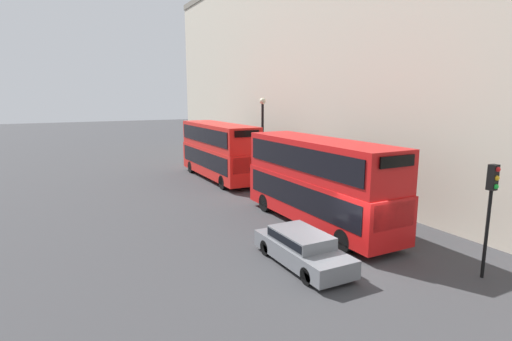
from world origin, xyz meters
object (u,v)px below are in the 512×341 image
Objects in this scene: car_dark_sedan at (302,247)px; traffic_light at (491,198)px; bus_leading at (318,179)px; bus_second_in_queue at (219,149)px; pedestrian at (277,178)px.

car_dark_sedan is 1.12× the size of traffic_light.
bus_leading is at bearing 102.94° from traffic_light.
bus_second_in_queue is 5.83× the size of pedestrian.
traffic_light is (1.76, -7.64, 0.56)m from bus_leading.
bus_second_in_queue reaches higher than car_dark_sedan.
bus_leading is 13.06m from bus_second_in_queue.
bus_leading reaches higher than traffic_light.
bus_leading is 5.75× the size of pedestrian.
car_dark_sedan is 6.91m from traffic_light.
traffic_light is (5.16, -4.00, 2.28)m from car_dark_sedan.
traffic_light is at bearing -37.80° from car_dark_sedan.
bus_leading is at bearing -90.00° from bus_second_in_queue.
pedestrian is (0.48, 15.46, -2.17)m from traffic_light.
car_dark_sedan is at bearing -101.51° from bus_second_in_queue.
bus_leading is 2.42× the size of traffic_light.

